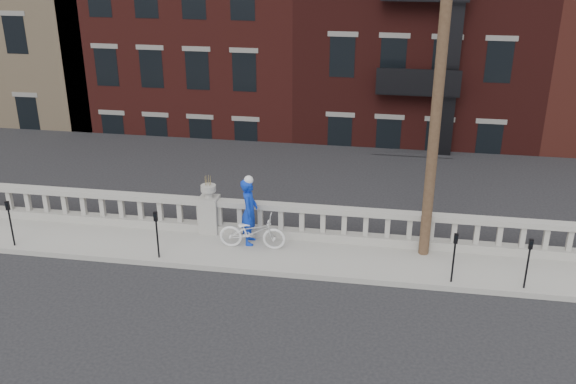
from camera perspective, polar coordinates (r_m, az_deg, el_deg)
name	(u,v)px	position (r m, az deg, el deg)	size (l,w,h in m)	color
ground	(166,308)	(16.02, -10.81, -10.08)	(120.00, 120.00, 0.00)	black
sidewalk	(201,248)	(18.43, -7.70, -4.96)	(32.00, 2.20, 0.15)	#9C9990
balustrade	(210,216)	(18.99, -6.97, -2.14)	(28.00, 0.34, 1.03)	#9C9990
planter_pedestal	(209,210)	(18.91, -6.99, -1.62)	(0.55, 0.55, 1.76)	#9C9990
lower_level	(314,41)	(36.35, 2.30, 13.30)	(80.00, 44.00, 20.80)	#605E59
utility_pole	(440,71)	(16.51, 13.37, 10.46)	(1.60, 0.28, 10.00)	#422D1E
parking_meter_b	(10,218)	(19.49, -23.49, -2.15)	(0.10, 0.09, 1.36)	black
parking_meter_c	(157,229)	(17.59, -11.59, -3.28)	(0.10, 0.09, 1.36)	black
parking_meter_d	(454,252)	(16.61, 14.57, -5.21)	(0.10, 0.09, 1.36)	black
parking_meter_e	(529,258)	(16.89, 20.60, -5.51)	(0.10, 0.09, 1.36)	black
bicycle	(252,232)	(17.94, -3.19, -3.55)	(0.65, 1.86, 0.98)	white
cyclist	(249,212)	(18.02, -3.45, -1.74)	(0.71, 0.46, 1.94)	#0C2EB4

